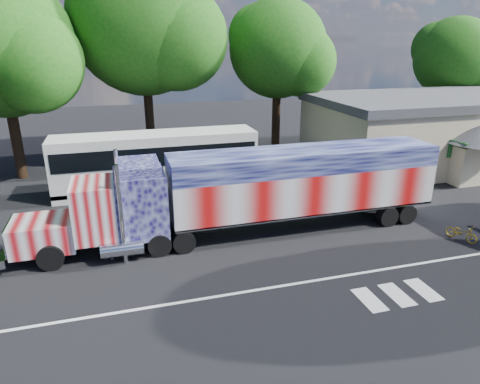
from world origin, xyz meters
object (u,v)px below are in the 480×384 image
object	(u,v)px
coach_bus	(157,161)
tree_nw_a	(2,45)
tree_ne_a	(280,49)
tree_n_mid	(145,22)
woman	(108,243)
semi_truck	(256,190)
bicycle	(462,233)
tree_far_ne	(455,58)

from	to	relation	value
coach_bus	tree_nw_a	bearing A→B (deg)	149.47
tree_ne_a	coach_bus	bearing A→B (deg)	-145.84
tree_nw_a	tree_n_mid	bearing A→B (deg)	17.38
tree_n_mid	woman	bearing A→B (deg)	-102.10
woman	tree_nw_a	bearing A→B (deg)	131.48
semi_truck	tree_ne_a	distance (m)	18.17
bicycle	tree_n_mid	xyz separation A→B (m)	(-12.80, 19.77, 10.04)
coach_bus	tree_nw_a	size ratio (longest dim) A/B	0.93
semi_truck	bicycle	world-z (taller)	semi_truck
bicycle	woman	bearing A→B (deg)	147.53
semi_truck	tree_ne_a	size ratio (longest dim) A/B	1.67
semi_truck	tree_n_mid	xyz separation A→B (m)	(-3.46, 16.13, 8.16)
tree_ne_a	tree_far_ne	distance (m)	18.52
coach_bus	tree_nw_a	world-z (taller)	tree_nw_a
semi_truck	woman	bearing A→B (deg)	-173.35
bicycle	tree_nw_a	bearing A→B (deg)	119.93
bicycle	coach_bus	bearing A→B (deg)	116.04
tree_ne_a	tree_nw_a	size ratio (longest dim) A/B	0.91
semi_truck	coach_bus	distance (m)	8.97
coach_bus	bicycle	bearing A→B (deg)	-41.18
semi_truck	tree_ne_a	bearing A→B (deg)	65.49
tree_far_ne	tree_ne_a	bearing A→B (deg)	-176.52
coach_bus	tree_far_ne	xyz separation A→B (m)	(29.55, 8.65, 5.63)
woman	bicycle	world-z (taller)	woman
coach_bus	tree_far_ne	world-z (taller)	tree_far_ne
woman	tree_far_ne	bearing A→B (deg)	47.60
tree_n_mid	tree_nw_a	bearing A→B (deg)	-162.62
tree_far_ne	semi_truck	bearing A→B (deg)	-146.87
bicycle	tree_nw_a	world-z (taller)	tree_nw_a
semi_truck	tree_nw_a	world-z (taller)	tree_nw_a
woman	tree_n_mid	bearing A→B (deg)	97.31
semi_truck	tree_nw_a	bearing A→B (deg)	134.07
woman	tree_nw_a	world-z (taller)	tree_nw_a
woman	tree_far_ne	xyz separation A→B (m)	(32.65, 17.50, 6.75)
bicycle	tree_far_ne	bearing A→B (deg)	28.61
woman	bicycle	size ratio (longest dim) A/B	1.03
tree_n_mid	coach_bus	bearing A→B (deg)	-93.78
tree_n_mid	tree_nw_a	xyz separation A→B (m)	(-9.33, -2.92, -1.54)
tree_far_ne	tree_nw_a	distance (m)	38.52
woman	tree_ne_a	bearing A→B (deg)	68.51
semi_truck	tree_nw_a	size ratio (longest dim) A/B	1.53
semi_truck	woman	xyz separation A→B (m)	(-7.10, -0.83, -1.50)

